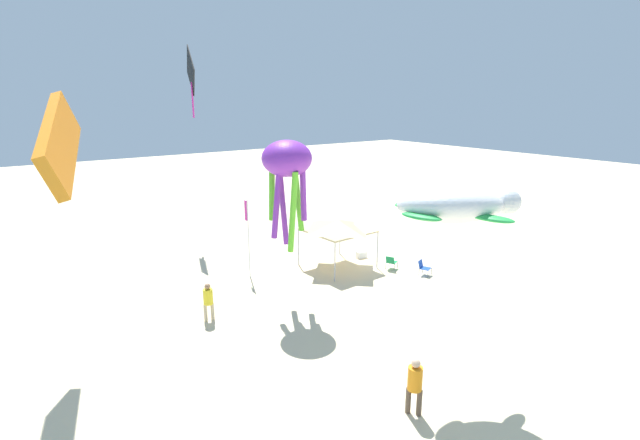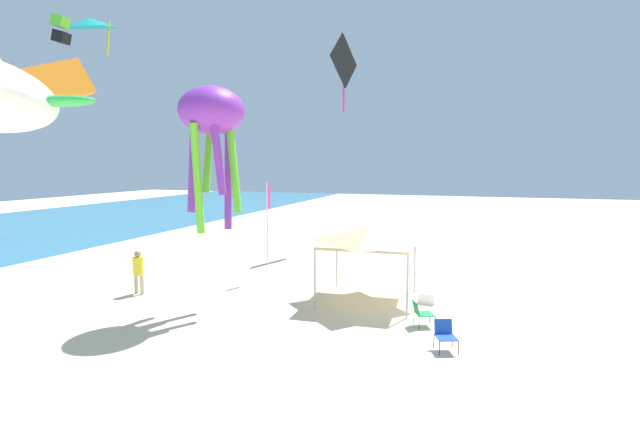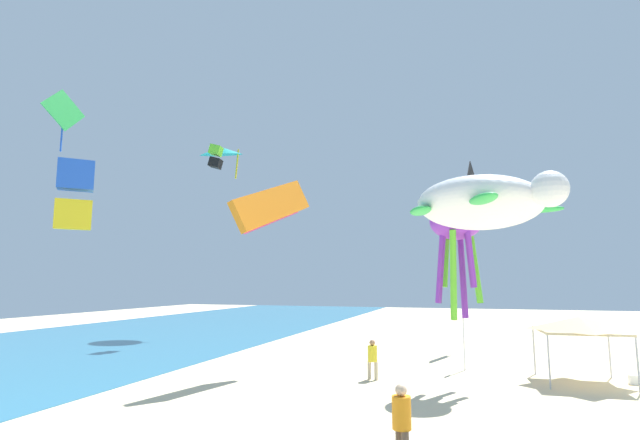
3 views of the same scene
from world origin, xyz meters
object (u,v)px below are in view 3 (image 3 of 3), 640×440
Objects in this scene: canopy_tent at (579,325)px; kite_diamond_black at (473,186)px; kite_turtle_white at (481,203)px; kite_parafoil_orange at (272,206)px; banner_flag at (463,317)px; cooler_box at (637,380)px; kite_delta_teal at (221,151)px; kite_box_blue at (75,195)px; kite_diamond_green at (63,112)px; person_near_umbrella at (372,356)px; kite_octopus_purple at (456,227)px; kite_box_lime at (216,157)px; person_by_tent at (402,418)px.

kite_diamond_black reaches higher than canopy_tent.
kite_turtle_white is 0.80× the size of kite_parafoil_orange.
kite_turtle_white is at bearing -176.77° from banner_flag.
kite_delta_teal is (12.78, 27.59, 15.92)m from cooler_box.
kite_turtle_white is (-11.05, 4.15, 3.80)m from canopy_tent.
canopy_tent is 1.10× the size of kite_box_blue.
kite_diamond_black is at bearing 121.18° from kite_diamond_green.
kite_octopus_purple is (-0.52, -3.84, 5.63)m from person_near_umbrella.
kite_delta_teal is (13.16, 25.44, 13.65)m from canopy_tent.
person_near_umbrella is (-3.66, 3.91, -1.57)m from banner_flag.
kite_box_lime is 0.46× the size of kite_turtle_white.
kite_octopus_purple is 8.85m from kite_parafoil_orange.
cooler_box is 32.38m from kite_diamond_green.
cooler_box is 7.52m from banner_flag.
person_near_umbrella is 8.58m from kite_parafoil_orange.
kite_diamond_black reaches higher than person_by_tent.
cooler_box is at bearing -80.03° from canopy_tent.
canopy_tent is 29.45m from kite_diamond_green.
kite_delta_teal reaches higher than kite_octopus_purple.
person_by_tent is (-13.32, 1.30, -1.48)m from banner_flag.
canopy_tent is 27.14m from kite_box_lime.
canopy_tent is 0.81× the size of kite_delta_teal.
kite_delta_teal is (11.54, 20.57, 13.53)m from banner_flag.
kite_box_blue is (-5.15, 12.22, 7.11)m from person_near_umbrella.
canopy_tent is at bearing 114.58° from kite_parafoil_orange.
kite_box_lime is at bearing 72.69° from cooler_box.
kite_delta_teal is at bearing 4.66° from person_by_tent.
cooler_box is at bearing 66.66° from kite_octopus_purple.
person_by_tent is at bearing 4.04° from kite_diamond_black.
kite_diamond_black reaches higher than kite_octopus_purple.
kite_turtle_white is at bearing 9.19° from kite_diamond_black.
cooler_box is 0.34× the size of person_by_tent.
kite_box_blue is at bearing -119.82° from kite_octopus_purple.
person_near_umbrella is 6.84m from kite_octopus_purple.
kite_box_blue reaches higher than kite_octopus_purple.
canopy_tent is at bearing -108.38° from banner_flag.
kite_diamond_black reaches higher than banner_flag.
kite_diamond_black is at bearing 74.98° from person_near_umbrella.
kite_octopus_purple is at bearing -129.12° from kite_box_lime.
kite_box_blue reaches higher than cooler_box.
kite_diamond_black is (22.28, -2.19, 9.94)m from person_by_tent.
kite_diamond_black is (13.15, -0.95, 4.39)m from kite_octopus_purple.
kite_box_lime is at bearing -73.41° from kite_diamond_black.
cooler_box is 0.34× the size of kite_box_lime.
banner_flag is at bearing -15.44° from kite_box_blue.
kite_delta_teal is 21.03m from kite_parafoil_orange.
banner_flag is 2.23× the size of kite_box_lime.
kite_delta_teal is at bearing -127.62° from kite_parafoil_orange.
kite_box_blue is (4.50, 14.83, 7.02)m from person_by_tent.
cooler_box is at bearing 40.68° from kite_diamond_black.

